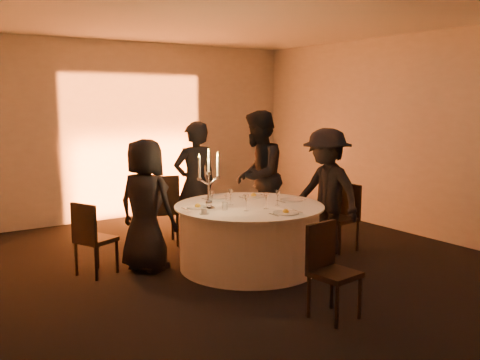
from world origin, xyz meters
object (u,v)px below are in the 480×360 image
chair_left (91,235)px  chair_back_right (263,199)px  guest_back_right (258,176)px  guest_right (326,192)px  chair_right (344,213)px  candelabra (209,188)px  chair_back_left (162,206)px  banquet_table (249,236)px  coffee_cup (204,211)px  guest_left (146,205)px  guest_back_left (195,184)px  chair_front (329,265)px

chair_left → chair_back_right: 2.78m
guest_back_right → guest_right: (0.34, -1.07, -0.11)m
chair_right → candelabra: bearing=-95.6°
chair_right → chair_back_left: bearing=-130.6°
banquet_table → coffee_cup: bearing=-169.0°
chair_right → candelabra: 2.12m
guest_left → candelabra: size_ratio=2.21×
chair_left → coffee_cup: size_ratio=7.89×
guest_left → candelabra: (0.54, -0.56, 0.23)m
chair_left → chair_right: 3.31m
chair_left → banquet_table: bearing=-137.5°
chair_right → coffee_cup: size_ratio=8.16×
guest_back_left → guest_back_right: (0.89, -0.25, 0.07)m
banquet_table → chair_right: bearing=-2.6°
guest_back_right → chair_back_left: bearing=-59.8°
guest_left → guest_back_right: 1.97m
chair_back_right → chair_right: chair_back_right is taller
guest_back_left → coffee_cup: 1.52m
chair_front → guest_right: (1.40, 1.56, 0.33)m
chair_left → chair_front: (1.48, -2.37, 0.01)m
guest_left → chair_left: bearing=49.4°
banquet_table → guest_left: size_ratio=1.14×
candelabra → chair_back_left: bearing=86.7°
chair_left → guest_back_left: (1.65, 0.52, 0.38)m
chair_left → guest_back_left: 1.77m
chair_right → guest_right: 0.47m
guest_back_left → guest_left: bearing=35.0°
chair_front → guest_back_right: size_ratio=0.47×
chair_back_left → chair_back_right: size_ratio=1.02×
guest_back_left → candelabra: guest_back_left is taller
chair_front → chair_left: bearing=114.8°
chair_back_left → chair_left: bearing=46.3°
coffee_cup → guest_right: bearing=1.7°
guest_right → chair_front: bearing=-45.8°
guest_back_left → chair_front: bearing=89.2°
coffee_cup → candelabra: (0.16, 0.17, 0.22)m
chair_back_left → chair_back_right: (1.49, -0.31, -0.01)m
chair_back_left → chair_front: chair_back_left is taller
guest_right → chair_back_left: bearing=-137.2°
chair_back_right → guest_back_right: guest_back_right is taller
chair_right → guest_right: (-0.34, -0.01, 0.33)m
chair_back_left → guest_back_right: (1.30, -0.46, 0.37)m
guest_back_right → guest_right: 1.13m
chair_back_left → guest_left: guest_left is taller
chair_front → guest_left: 2.41m
chair_back_left → guest_back_right: 1.43m
chair_left → coffee_cup: chair_left is taller
candelabra → guest_left: bearing=134.1°
guest_left → coffee_cup: bearing=179.2°
chair_right → guest_back_right: guest_back_right is taller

